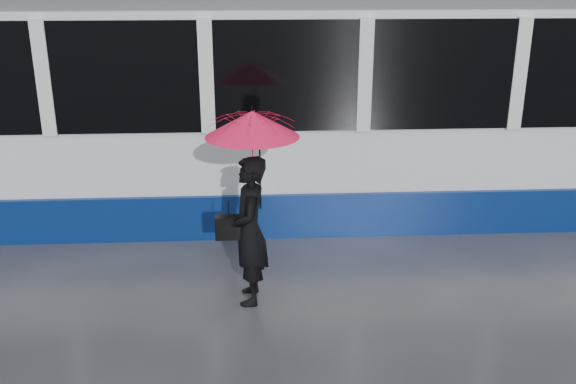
{
  "coord_description": "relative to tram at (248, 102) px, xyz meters",
  "views": [
    {
      "loc": [
        -0.45,
        -6.8,
        3.54
      ],
      "look_at": [
        -0.05,
        0.03,
        1.1
      ],
      "focal_mm": 40.0,
      "sensor_mm": 36.0,
      "label": 1
    }
  ],
  "objects": [
    {
      "name": "rails",
      "position": [
        0.5,
        -0.0,
        -1.63
      ],
      "size": [
        34.0,
        1.51,
        0.02
      ],
      "color": "#3F3D38",
      "rests_on": "ground"
    },
    {
      "name": "tram",
      "position": [
        0.0,
        0.0,
        0.0
      ],
      "size": [
        26.0,
        2.56,
        3.35
      ],
      "color": "white",
      "rests_on": "ground"
    },
    {
      "name": "handbag",
      "position": [
        -0.21,
        -2.91,
        -0.77
      ],
      "size": [
        0.3,
        0.13,
        0.44
      ],
      "rotation": [
        0.0,
        0.0,
        0.01
      ],
      "color": "black",
      "rests_on": "ground"
    },
    {
      "name": "ground",
      "position": [
        0.5,
        -2.5,
        -1.64
      ],
      "size": [
        90.0,
        90.0,
        0.0
      ],
      "primitive_type": "plane",
      "color": "#27272C",
      "rests_on": "ground"
    },
    {
      "name": "woman",
      "position": [
        0.01,
        -2.93,
        -0.81
      ],
      "size": [
        0.4,
        0.61,
        1.66
      ],
      "primitive_type": "imported",
      "rotation": [
        0.0,
        0.0,
        -1.56
      ],
      "color": "black",
      "rests_on": "ground"
    },
    {
      "name": "umbrella",
      "position": [
        0.06,
        -2.93,
        0.18
      ],
      "size": [
        0.98,
        0.98,
        1.12
      ],
      "rotation": [
        0.0,
        0.0,
        0.01
      ],
      "color": "#FF1588",
      "rests_on": "ground"
    }
  ]
}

